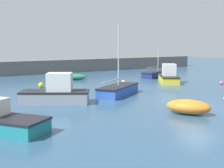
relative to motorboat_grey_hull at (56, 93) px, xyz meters
The scene contains 11 objects.
ground_plane 10.03m from the motorboat_grey_hull, 36.45° to the right, with size 120.00×120.00×0.20m, color #2D5170.
harbor_breakwater 24.13m from the motorboat_grey_hull, 70.55° to the left, with size 54.07×3.79×1.89m, color #66605B.
motorboat_grey_hull is the anchor object (origin of this frame).
rowboat_white_midwater 9.33m from the motorboat_grey_hull, 54.94° to the right, with size 2.55×3.02×0.90m.
sailboat_tall_mast 5.77m from the motorboat_grey_hull, ahead, with size 5.27×4.23×5.84m.
rowboat_blue_near 14.38m from the motorboat_grey_hull, 60.23° to the left, with size 3.44×2.94×0.73m.
motorboat_with_cabin 15.57m from the motorboat_grey_hull, 16.31° to the left, with size 4.38×5.09×2.08m.
sailboat_twin_hulled 20.31m from the motorboat_grey_hull, 28.07° to the left, with size 6.05×3.52×3.59m.
mooring_buoy_yellow 8.23m from the motorboat_grey_hull, 77.59° to the left, with size 0.54×0.54×0.54m, color yellow.
mooring_buoy_pink 18.53m from the motorboat_grey_hull, ahead, with size 0.37×0.37×0.37m, color #EA668C.
mooring_buoy_white 11.11m from the motorboat_grey_hull, 29.49° to the left, with size 0.48×0.48×0.48m, color white.
Camera 1 is at (-16.63, -14.81, 4.28)m, focal length 50.00 mm.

